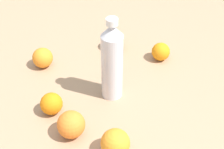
{
  "coord_description": "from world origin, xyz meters",
  "views": [
    {
      "loc": [
        0.76,
        -0.17,
        0.7
      ],
      "look_at": [
        0.02,
        0.03,
        0.08
      ],
      "focal_mm": 51.87,
      "sensor_mm": 36.0,
      "label": 1
    }
  ],
  "objects_px": {
    "orange_2": "(114,41)",
    "orange_3": "(51,104)",
    "orange_1": "(115,143)",
    "water_bottle": "(112,61)",
    "orange_5": "(161,52)",
    "orange_0": "(71,125)",
    "orange_4": "(43,58)"
  },
  "relations": [
    {
      "from": "orange_2",
      "to": "orange_3",
      "type": "xyz_separation_m",
      "value": [
        0.28,
        -0.27,
        -0.0
      ]
    },
    {
      "from": "orange_3",
      "to": "orange_0",
      "type": "bearing_deg",
      "value": 22.7
    },
    {
      "from": "orange_4",
      "to": "water_bottle",
      "type": "bearing_deg",
      "value": 43.79
    },
    {
      "from": "water_bottle",
      "to": "orange_3",
      "type": "bearing_deg",
      "value": 59.55
    },
    {
      "from": "orange_2",
      "to": "orange_3",
      "type": "height_order",
      "value": "orange_2"
    },
    {
      "from": "orange_0",
      "to": "orange_4",
      "type": "xyz_separation_m",
      "value": [
        -0.34,
        -0.05,
        -0.0
      ]
    },
    {
      "from": "orange_1",
      "to": "orange_5",
      "type": "bearing_deg",
      "value": 143.38
    },
    {
      "from": "orange_2",
      "to": "orange_1",
      "type": "bearing_deg",
      "value": -15.01
    },
    {
      "from": "orange_0",
      "to": "orange_2",
      "type": "relative_size",
      "value": 1.09
    },
    {
      "from": "water_bottle",
      "to": "orange_2",
      "type": "xyz_separation_m",
      "value": [
        -0.25,
        0.08,
        -0.09
      ]
    },
    {
      "from": "water_bottle",
      "to": "orange_5",
      "type": "distance_m",
      "value": 0.28
    },
    {
      "from": "orange_1",
      "to": "orange_4",
      "type": "distance_m",
      "value": 0.46
    },
    {
      "from": "orange_1",
      "to": "orange_2",
      "type": "height_order",
      "value": "orange_1"
    },
    {
      "from": "orange_1",
      "to": "orange_2",
      "type": "distance_m",
      "value": 0.49
    },
    {
      "from": "orange_0",
      "to": "orange_5",
      "type": "relative_size",
      "value": 1.19
    },
    {
      "from": "orange_1",
      "to": "orange_2",
      "type": "xyz_separation_m",
      "value": [
        -0.47,
        0.13,
        -0.0
      ]
    },
    {
      "from": "orange_3",
      "to": "orange_5",
      "type": "relative_size",
      "value": 1.02
    },
    {
      "from": "orange_5",
      "to": "orange_3",
      "type": "bearing_deg",
      "value": -67.74
    },
    {
      "from": "orange_3",
      "to": "orange_2",
      "type": "bearing_deg",
      "value": 135.92
    },
    {
      "from": "orange_5",
      "to": "orange_4",
      "type": "bearing_deg",
      "value": -99.25
    },
    {
      "from": "water_bottle",
      "to": "orange_4",
      "type": "xyz_separation_m",
      "value": [
        -0.21,
        -0.2,
        -0.09
      ]
    },
    {
      "from": "orange_0",
      "to": "orange_4",
      "type": "relative_size",
      "value": 1.09
    },
    {
      "from": "orange_1",
      "to": "orange_4",
      "type": "xyz_separation_m",
      "value": [
        -0.43,
        -0.15,
        -0.0
      ]
    },
    {
      "from": "orange_1",
      "to": "orange_3",
      "type": "distance_m",
      "value": 0.24
    },
    {
      "from": "orange_2",
      "to": "orange_4",
      "type": "relative_size",
      "value": 1.0
    },
    {
      "from": "orange_1",
      "to": "orange_5",
      "type": "xyz_separation_m",
      "value": [
        -0.36,
        0.27,
        -0.01
      ]
    },
    {
      "from": "orange_1",
      "to": "orange_4",
      "type": "height_order",
      "value": "orange_1"
    },
    {
      "from": "water_bottle",
      "to": "orange_0",
      "type": "relative_size",
      "value": 3.49
    },
    {
      "from": "orange_3",
      "to": "orange_4",
      "type": "height_order",
      "value": "orange_4"
    },
    {
      "from": "orange_2",
      "to": "orange_3",
      "type": "distance_m",
      "value": 0.39
    },
    {
      "from": "orange_0",
      "to": "orange_3",
      "type": "xyz_separation_m",
      "value": [
        -0.1,
        -0.04,
        -0.01
      ]
    },
    {
      "from": "orange_0",
      "to": "orange_1",
      "type": "height_order",
      "value": "same"
    }
  ]
}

